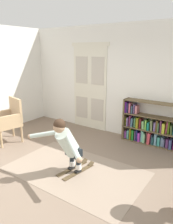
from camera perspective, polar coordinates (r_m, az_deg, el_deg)
name	(u,v)px	position (r m, az deg, el deg)	size (l,w,h in m)	color
ground_plane	(57,176)	(4.24, -7.67, -16.21)	(7.20, 7.20, 0.00)	#796555
back_wall	(123,82)	(5.82, 9.42, 7.86)	(6.00, 0.10, 2.90)	white
double_door	(90,87)	(6.29, 0.84, 6.64)	(1.22, 0.05, 2.45)	silver
rug	(75,171)	(4.35, -2.95, -15.08)	(2.59, 1.58, 0.01)	gray
bookshelf	(156,129)	(5.51, 17.84, -4.24)	(1.76, 0.30, 1.07)	brown
wicker_chair	(9,119)	(5.76, -19.64, -1.79)	(0.72, 0.72, 1.10)	tan
skis_pair	(76,169)	(4.36, -2.66, -14.72)	(0.39, 0.81, 0.07)	#4F3E27
person_skier	(67,142)	(3.93, -5.20, -7.94)	(1.40, 0.78, 1.06)	white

